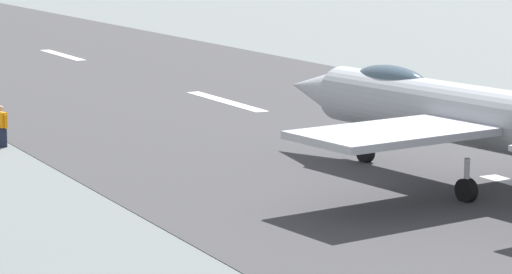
# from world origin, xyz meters

# --- Properties ---
(fighter_jet) EXTENTS (18.06, 14.31, 5.68)m
(fighter_jet) POSITION_xyz_m (2.89, 1.81, 2.48)
(fighter_jet) COLOR #9DA0A8
(fighter_jet) RESTS_ON ground
(crew_person) EXTENTS (0.66, 0.42, 1.66)m
(crew_person) POSITION_xyz_m (17.06, 13.47, 0.83)
(crew_person) COLOR #1E2338
(crew_person) RESTS_ON ground
(marker_cone_far) EXTENTS (0.44, 0.44, 0.55)m
(marker_cone_far) POSITION_xyz_m (24.10, -12.05, 0.28)
(marker_cone_far) COLOR orange
(marker_cone_far) RESTS_ON ground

